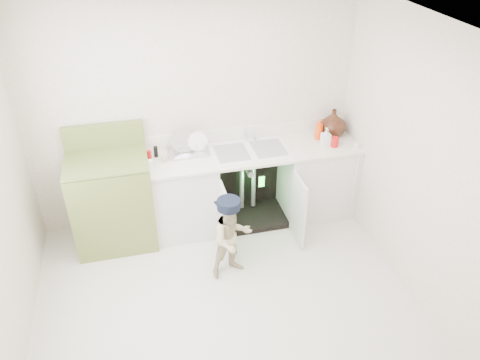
# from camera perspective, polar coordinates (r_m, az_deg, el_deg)

# --- Properties ---
(ground) EXTENTS (3.50, 3.50, 0.00)m
(ground) POSITION_cam_1_polar(r_m,az_deg,el_deg) (4.57, -1.74, -14.49)
(ground) COLOR #BDB8A6
(ground) RESTS_ON ground
(room_shell) EXTENTS (6.00, 5.50, 1.26)m
(room_shell) POSITION_cam_1_polar(r_m,az_deg,el_deg) (3.75, -2.05, -1.37)
(room_shell) COLOR silver
(room_shell) RESTS_ON ground
(counter_run) EXTENTS (2.44, 1.02, 1.21)m
(counter_run) POSITION_cam_1_polar(r_m,az_deg,el_deg) (5.28, 1.48, -0.43)
(counter_run) COLOR silver
(counter_run) RESTS_ON ground
(avocado_stove) EXTENTS (0.82, 0.65, 1.27)m
(avocado_stove) POSITION_cam_1_polar(r_m,az_deg,el_deg) (5.10, -15.26, -2.34)
(avocado_stove) COLOR olive
(avocado_stove) RESTS_ON ground
(repair_worker) EXTENTS (0.71, 0.70, 0.88)m
(repair_worker) POSITION_cam_1_polar(r_m,az_deg,el_deg) (4.56, -0.98, -6.96)
(repair_worker) COLOR #C7B98E
(repair_worker) RESTS_ON ground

